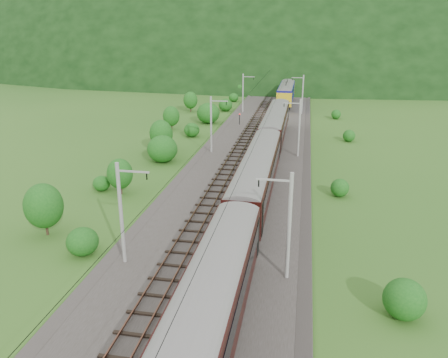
# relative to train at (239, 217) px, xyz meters

# --- Properties ---
(ground) EXTENTS (600.00, 600.00, 0.00)m
(ground) POSITION_rel_train_xyz_m (-2.40, -2.07, -3.82)
(ground) COLOR #2A581B
(ground) RESTS_ON ground
(railbed) EXTENTS (14.00, 220.00, 0.30)m
(railbed) POSITION_rel_train_xyz_m (-2.40, 7.93, -3.67)
(railbed) COLOR #38332D
(railbed) RESTS_ON ground
(track_left) EXTENTS (2.40, 220.00, 0.27)m
(track_left) POSITION_rel_train_xyz_m (-4.80, 7.93, -3.45)
(track_left) COLOR brown
(track_left) RESTS_ON railbed
(track_right) EXTENTS (2.40, 220.00, 0.27)m
(track_right) POSITION_rel_train_xyz_m (-0.00, 7.93, -3.45)
(track_right) COLOR brown
(track_right) RESTS_ON railbed
(catenary_left) EXTENTS (2.54, 192.28, 8.00)m
(catenary_left) POSITION_rel_train_xyz_m (-8.52, 29.93, 0.68)
(catenary_left) COLOR gray
(catenary_left) RESTS_ON railbed
(catenary_right) EXTENTS (2.54, 192.28, 8.00)m
(catenary_right) POSITION_rel_train_xyz_m (3.72, 29.93, 0.68)
(catenary_right) COLOR gray
(catenary_right) RESTS_ON railbed
(overhead_wires) EXTENTS (4.83, 198.00, 0.03)m
(overhead_wires) POSITION_rel_train_xyz_m (-2.40, 7.93, 3.28)
(overhead_wires) COLOR black
(overhead_wires) RESTS_ON ground
(mountain_main) EXTENTS (504.00, 360.00, 244.00)m
(mountain_main) POSITION_rel_train_xyz_m (-2.40, 257.93, -3.82)
(mountain_main) COLOR black
(mountain_main) RESTS_ON ground
(mountain_ridge) EXTENTS (336.00, 280.00, 132.00)m
(mountain_ridge) POSITION_rel_train_xyz_m (-122.40, 297.93, -3.82)
(mountain_ridge) COLOR black
(mountain_ridge) RESTS_ON ground
(train) EXTENTS (3.26, 156.82, 5.69)m
(train) POSITION_rel_train_xyz_m (0.00, 0.00, 0.00)
(train) COLOR black
(train) RESTS_ON ground
(hazard_post_near) EXTENTS (0.17, 0.17, 1.59)m
(hazard_post_near) POSITION_rel_train_xyz_m (-2.90, 64.29, -2.73)
(hazard_post_near) COLOR red
(hazard_post_near) RESTS_ON railbed
(hazard_post_far) EXTENTS (0.17, 0.17, 1.56)m
(hazard_post_far) POSITION_rel_train_xyz_m (-1.96, 44.85, -2.74)
(hazard_post_far) COLOR red
(hazard_post_far) RESTS_ON railbed
(signal) EXTENTS (0.23, 0.23, 2.04)m
(signal) POSITION_rel_train_xyz_m (-7.37, 49.30, -2.32)
(signal) COLOR black
(signal) RESTS_ON railbed
(vegetation_left) EXTENTS (12.77, 144.67, 6.22)m
(vegetation_left) POSITION_rel_train_xyz_m (-15.74, 17.96, -1.55)
(vegetation_left) COLOR #165115
(vegetation_left) RESTS_ON ground
(vegetation_right) EXTENTS (4.98, 101.17, 2.47)m
(vegetation_right) POSITION_rel_train_xyz_m (10.23, -4.75, -2.75)
(vegetation_right) COLOR #165115
(vegetation_right) RESTS_ON ground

